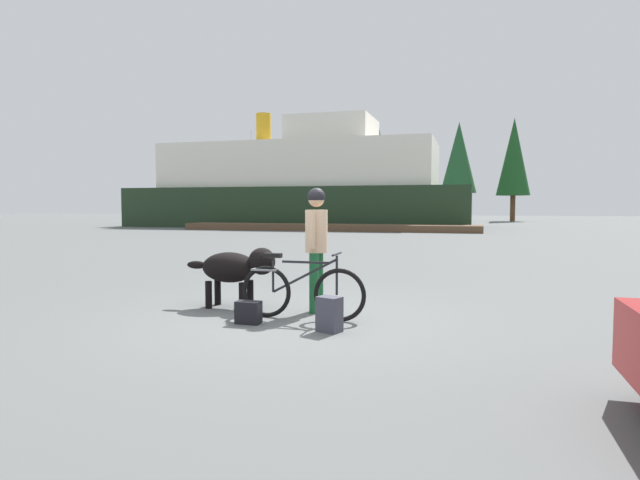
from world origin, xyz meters
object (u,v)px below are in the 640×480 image
(backpack, at_px, (329,314))
(person_cyclist, at_px, (316,237))
(bicycle, at_px, (301,291))
(ferry_boat, at_px, (302,187))
(dog, at_px, (236,267))
(handbag_pannier, at_px, (248,312))
(sailboat_moored, at_px, (252,218))

(backpack, bearing_deg, person_cyclist, 113.83)
(bicycle, height_order, person_cyclist, person_cyclist)
(bicycle, bearing_deg, ferry_boat, 107.92)
(dog, height_order, handbag_pannier, dog)
(dog, bearing_deg, handbag_pannier, -57.07)
(bicycle, xyz_separation_m, sailboat_moored, (-16.24, 36.02, 0.11))
(dog, distance_m, sailboat_moored, 38.57)
(ferry_boat, bearing_deg, backpack, -71.49)
(person_cyclist, relative_size, ferry_boat, 0.07)
(sailboat_moored, bearing_deg, ferry_boat, -39.36)
(backpack, bearing_deg, dog, 148.02)
(dog, distance_m, handbag_pannier, 1.22)
(person_cyclist, distance_m, backpack, 1.50)
(sailboat_moored, bearing_deg, person_cyclist, -65.34)
(bicycle, height_order, sailboat_moored, sailboat_moored)
(person_cyclist, bearing_deg, bicycle, -95.47)
(bicycle, height_order, dog, dog)
(person_cyclist, height_order, dog, person_cyclist)
(backpack, relative_size, ferry_boat, 0.02)
(bicycle, distance_m, dog, 1.31)
(dog, xyz_separation_m, sailboat_moored, (-15.05, 35.51, -0.11))
(handbag_pannier, xyz_separation_m, ferry_boat, (-9.41, 31.33, 2.77))
(sailboat_moored, bearing_deg, backpack, -65.36)
(dog, bearing_deg, bicycle, -23.13)
(dog, relative_size, ferry_boat, 0.06)
(handbag_pannier, distance_m, sailboat_moored, 39.68)
(backpack, bearing_deg, sailboat_moored, 114.64)
(bicycle, distance_m, ferry_boat, 32.57)
(backpack, bearing_deg, ferry_boat, 108.51)
(ferry_boat, bearing_deg, dog, -73.85)
(bicycle, height_order, handbag_pannier, bicycle)
(person_cyclist, xyz_separation_m, backpack, (0.49, -1.12, -0.87))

